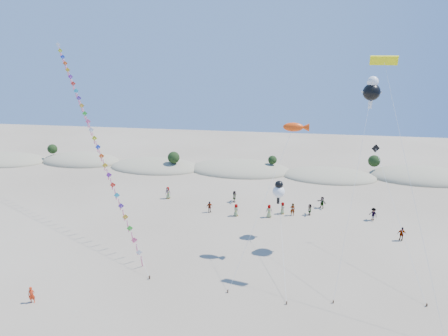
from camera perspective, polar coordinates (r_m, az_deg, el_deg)
dune_ridge at (r=69.28m, az=3.23°, el=-0.34°), size 145.30×11.49×5.57m
kite_train at (r=49.24m, az=-19.51°, el=5.29°), size 21.45×23.38×22.90m
fish_kite at (r=38.67m, az=10.90°, el=6.06°), size 7.00×9.36×14.36m
cartoon_kite_low at (r=43.98m, az=8.35°, el=-3.39°), size 1.87×13.69×6.95m
cartoon_kite_high at (r=41.62m, az=21.59°, el=10.96°), size 4.76×12.36×18.85m
parafoil_kite at (r=35.98m, az=23.31°, el=14.16°), size 5.78×10.62×20.90m
dark_kite at (r=42.36m, az=23.75°, el=-2.72°), size 3.32×12.51×11.46m
flyer_foreground at (r=38.62m, az=-27.26°, el=-16.82°), size 0.66×0.54×1.55m
beachgoers at (r=52.03m, az=8.73°, el=-5.87°), size 31.82×9.71×1.82m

